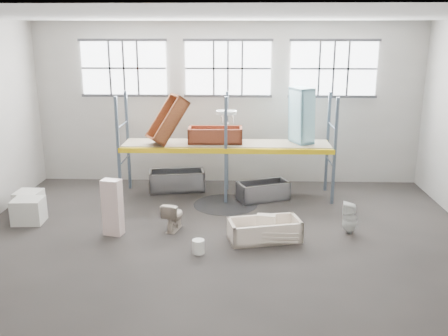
{
  "coord_description": "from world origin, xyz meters",
  "views": [
    {
      "loc": [
        0.42,
        -10.42,
        4.73
      ],
      "look_at": [
        0.0,
        1.5,
        1.4
      ],
      "focal_mm": 39.74,
      "sensor_mm": 36.0,
      "label": 1
    }
  ],
  "objects_px": {
    "cistern_tall": "(113,207)",
    "bathtub_beige": "(264,230)",
    "toilet_white": "(350,218)",
    "steel_tub_right": "(263,191)",
    "steel_tub_left": "(177,181)",
    "toilet_beige": "(173,216)",
    "bucket": "(198,247)",
    "carton_near": "(29,211)",
    "rust_tub_flat": "(215,135)",
    "blue_tub_upright": "(302,115)"
  },
  "relations": [
    {
      "from": "cistern_tall",
      "to": "blue_tub_upright",
      "type": "relative_size",
      "value": 0.86
    },
    {
      "from": "toilet_beige",
      "to": "cistern_tall",
      "type": "height_order",
      "value": "cistern_tall"
    },
    {
      "from": "bathtub_beige",
      "to": "steel_tub_right",
      "type": "relative_size",
      "value": 1.15
    },
    {
      "from": "bathtub_beige",
      "to": "steel_tub_left",
      "type": "distance_m",
      "value": 4.41
    },
    {
      "from": "toilet_beige",
      "to": "bathtub_beige",
      "type": "bearing_deg",
      "value": -178.88
    },
    {
      "from": "bathtub_beige",
      "to": "rust_tub_flat",
      "type": "relative_size",
      "value": 1.07
    },
    {
      "from": "carton_near",
      "to": "rust_tub_flat",
      "type": "bearing_deg",
      "value": 26.97
    },
    {
      "from": "blue_tub_upright",
      "to": "carton_near",
      "type": "relative_size",
      "value": 2.15
    },
    {
      "from": "bucket",
      "to": "carton_near",
      "type": "distance_m",
      "value": 4.75
    },
    {
      "from": "toilet_beige",
      "to": "toilet_white",
      "type": "height_order",
      "value": "toilet_white"
    },
    {
      "from": "steel_tub_right",
      "to": "bathtub_beige",
      "type": "bearing_deg",
      "value": -91.72
    },
    {
      "from": "cistern_tall",
      "to": "steel_tub_left",
      "type": "xyz_separation_m",
      "value": [
        1.08,
        3.43,
        -0.38
      ]
    },
    {
      "from": "cistern_tall",
      "to": "toilet_white",
      "type": "bearing_deg",
      "value": 15.86
    },
    {
      "from": "blue_tub_upright",
      "to": "steel_tub_right",
      "type": "bearing_deg",
      "value": -159.08
    },
    {
      "from": "cistern_tall",
      "to": "carton_near",
      "type": "xyz_separation_m",
      "value": [
        -2.34,
        0.67,
        -0.37
      ]
    },
    {
      "from": "rust_tub_flat",
      "to": "bucket",
      "type": "height_order",
      "value": "rust_tub_flat"
    },
    {
      "from": "toilet_beige",
      "to": "rust_tub_flat",
      "type": "bearing_deg",
      "value": -93.62
    },
    {
      "from": "steel_tub_right",
      "to": "carton_near",
      "type": "distance_m",
      "value": 6.33
    },
    {
      "from": "rust_tub_flat",
      "to": "bucket",
      "type": "distance_m",
      "value": 4.33
    },
    {
      "from": "blue_tub_upright",
      "to": "carton_near",
      "type": "bearing_deg",
      "value": -161.31
    },
    {
      "from": "toilet_beige",
      "to": "bucket",
      "type": "relative_size",
      "value": 2.31
    },
    {
      "from": "bucket",
      "to": "blue_tub_upright",
      "type": "bearing_deg",
      "value": 57.0
    },
    {
      "from": "toilet_white",
      "to": "steel_tub_left",
      "type": "bearing_deg",
      "value": -113.75
    },
    {
      "from": "toilet_beige",
      "to": "cistern_tall",
      "type": "xyz_separation_m",
      "value": [
        -1.39,
        -0.33,
        0.32
      ]
    },
    {
      "from": "carton_near",
      "to": "toilet_beige",
      "type": "bearing_deg",
      "value": -5.09
    },
    {
      "from": "cistern_tall",
      "to": "rust_tub_flat",
      "type": "distance_m",
      "value": 3.95
    },
    {
      "from": "toilet_white",
      "to": "steel_tub_right",
      "type": "bearing_deg",
      "value": -129.35
    },
    {
      "from": "steel_tub_left",
      "to": "cistern_tall",
      "type": "bearing_deg",
      "value": -107.5
    },
    {
      "from": "toilet_beige",
      "to": "steel_tub_right",
      "type": "relative_size",
      "value": 0.5
    },
    {
      "from": "toilet_white",
      "to": "carton_near",
      "type": "bearing_deg",
      "value": -81.9
    },
    {
      "from": "toilet_beige",
      "to": "steel_tub_right",
      "type": "distance_m",
      "value": 3.26
    },
    {
      "from": "cistern_tall",
      "to": "bathtub_beige",
      "type": "bearing_deg",
      "value": 9.95
    },
    {
      "from": "cistern_tall",
      "to": "toilet_beige",
      "type": "bearing_deg",
      "value": 26.62
    },
    {
      "from": "carton_near",
      "to": "cistern_tall",
      "type": "bearing_deg",
      "value": -15.92
    },
    {
      "from": "blue_tub_upright",
      "to": "bucket",
      "type": "bearing_deg",
      "value": -123.0
    },
    {
      "from": "steel_tub_left",
      "to": "carton_near",
      "type": "distance_m",
      "value": 4.4
    },
    {
      "from": "toilet_beige",
      "to": "toilet_white",
      "type": "distance_m",
      "value": 4.26
    },
    {
      "from": "bathtub_beige",
      "to": "toilet_beige",
      "type": "relative_size",
      "value": 2.3
    },
    {
      "from": "cistern_tall",
      "to": "rust_tub_flat",
      "type": "xyz_separation_m",
      "value": [
        2.28,
        3.02,
        1.14
      ]
    },
    {
      "from": "blue_tub_upright",
      "to": "steel_tub_left",
      "type": "bearing_deg",
      "value": 174.14
    },
    {
      "from": "steel_tub_right",
      "to": "bucket",
      "type": "bearing_deg",
      "value": -113.27
    },
    {
      "from": "toilet_beige",
      "to": "rust_tub_flat",
      "type": "xyz_separation_m",
      "value": [
        0.89,
        2.68,
        1.46
      ]
    },
    {
      "from": "cistern_tall",
      "to": "toilet_white",
      "type": "relative_size",
      "value": 1.76
    },
    {
      "from": "rust_tub_flat",
      "to": "carton_near",
      "type": "xyz_separation_m",
      "value": [
        -4.62,
        -2.35,
        -1.51
      ]
    },
    {
      "from": "steel_tub_left",
      "to": "toilet_beige",
      "type": "bearing_deg",
      "value": -84.3
    },
    {
      "from": "toilet_beige",
      "to": "carton_near",
      "type": "bearing_deg",
      "value": 9.65
    },
    {
      "from": "bathtub_beige",
      "to": "carton_near",
      "type": "relative_size",
      "value": 2.25
    },
    {
      "from": "toilet_white",
      "to": "cistern_tall",
      "type": "bearing_deg",
      "value": -76.31
    },
    {
      "from": "steel_tub_right",
      "to": "steel_tub_left",
      "type": "bearing_deg",
      "value": 163.24
    },
    {
      "from": "bathtub_beige",
      "to": "steel_tub_right",
      "type": "xyz_separation_m",
      "value": [
        0.09,
        2.85,
        0.02
      ]
    }
  ]
}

